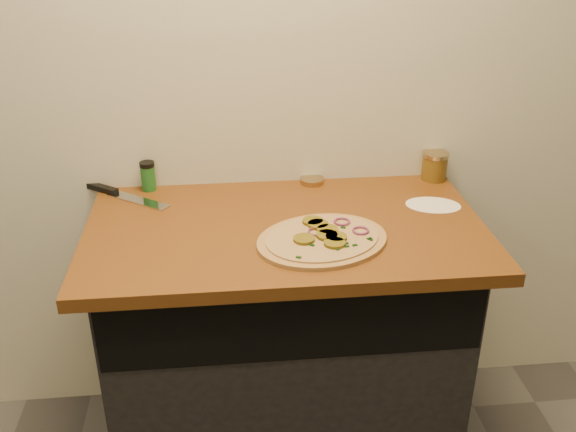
{
  "coord_description": "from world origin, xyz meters",
  "views": [
    {
      "loc": [
        -0.17,
        -0.29,
        1.79
      ],
      "look_at": [
        0.0,
        1.37,
        0.95
      ],
      "focal_mm": 40.0,
      "sensor_mm": 36.0,
      "label": 1
    }
  ],
  "objects": [
    {
      "name": "cabinet",
      "position": [
        0.0,
        1.45,
        0.43
      ],
      "size": [
        1.1,
        0.6,
        0.86
      ],
      "primitive_type": "cube",
      "color": "black",
      "rests_on": "ground"
    },
    {
      "name": "mason_jar_lid",
      "position": [
        0.12,
        1.72,
        0.91
      ],
      "size": [
        0.1,
        0.1,
        0.02
      ],
      "primitive_type": "cylinder",
      "rotation": [
        0.0,
        0.0,
        -0.16
      ],
      "color": "tan",
      "rests_on": "countertop"
    },
    {
      "name": "room_shell",
      "position": [
        0.0,
        0.0,
        1.7
      ],
      "size": [
        4.02,
        3.52,
        2.71
      ],
      "color": "beige",
      "rests_on": "ground"
    },
    {
      "name": "countertop",
      "position": [
        0.0,
        1.42,
        0.88
      ],
      "size": [
        1.2,
        0.7,
        0.04
      ],
      "primitive_type": "cube",
      "color": "brown",
      "rests_on": "cabinet"
    },
    {
      "name": "spice_shaker",
      "position": [
        -0.43,
        1.72,
        0.95
      ],
      "size": [
        0.05,
        0.05,
        0.1
      ],
      "color": "#1F6324",
      "rests_on": "countertop"
    },
    {
      "name": "salsa_jar",
      "position": [
        0.55,
        1.71,
        0.95
      ],
      "size": [
        0.09,
        0.09,
        0.1
      ],
      "color": "#9A2A0F",
      "rests_on": "countertop"
    },
    {
      "name": "flour_spill",
      "position": [
        0.48,
        1.5,
        0.9
      ],
      "size": [
        0.21,
        0.21,
        0.0
      ],
      "primitive_type": "cylinder",
      "rotation": [
        0.0,
        0.0,
        -0.22
      ],
      "color": "white",
      "rests_on": "countertop"
    },
    {
      "name": "chefs_knife",
      "position": [
        -0.53,
        1.68,
        0.91
      ],
      "size": [
        0.3,
        0.23,
        0.02
      ],
      "color": "#B7BAC1",
      "rests_on": "countertop"
    },
    {
      "name": "pizza",
      "position": [
        0.1,
        1.3,
        0.91
      ],
      "size": [
        0.48,
        0.48,
        0.03
      ],
      "color": "tan",
      "rests_on": "countertop"
    }
  ]
}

